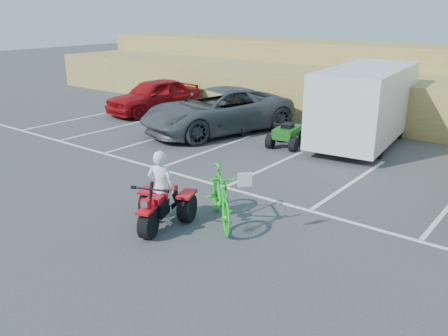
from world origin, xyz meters
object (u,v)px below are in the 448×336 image
Objects in this scene: quad_atv_green at (287,146)px; quad_atv_blue at (242,131)px; cargo_trailer at (365,103)px; rider at (161,188)px; grey_pickup at (217,110)px; green_dirt_bike at (221,196)px; red_car at (154,96)px; red_trike_atv at (160,226)px.

quad_atv_blue is at bearing 152.66° from quad_atv_green.
cargo_trailer is 3.78× the size of quad_atv_blue.
cargo_trailer is (0.88, 9.67, 0.63)m from rider.
grey_pickup is at bearing -80.84° from rider.
green_dirt_bike is 0.36× the size of cargo_trailer.
green_dirt_bike is 1.52× the size of quad_atv_green.
red_car is 8.36m from quad_atv_green.
quad_atv_green is at bearing 77.41° from red_trike_atv.
cargo_trailer reaches higher than quad_atv_blue.
red_trike_atv is at bearing -101.34° from cargo_trailer.
cargo_trailer is 5.03m from quad_atv_blue.
rider reaches higher than quad_atv_blue.
red_trike_atv is 7.77m from quad_atv_green.
red_car is at bearing 178.37° from cargo_trailer.
red_trike_atv is 12.99m from red_car.
grey_pickup is 1.02× the size of cargo_trailer.
quad_atv_green is (-2.16, 6.65, -0.68)m from green_dirt_bike.
rider reaches higher than quad_atv_green.
grey_pickup reaches higher than red_trike_atv.
red_trike_atv is 0.27× the size of grey_pickup.
quad_atv_blue is (-3.79, 8.52, 0.00)m from red_trike_atv.
cargo_trailer is at bearing -116.45° from rider.
rider is at bearing -36.54° from red_car.
red_car reaches higher than quad_atv_blue.
quad_atv_green is at bearing 60.21° from green_dirt_bike.
rider is 0.37× the size of red_car.
red_car is 3.22× the size of quad_atv_green.
red_trike_atv is 1.59m from green_dirt_bike.
quad_atv_green is (8.23, -1.25, -0.82)m from red_car.
quad_atv_blue is (-4.79, 7.49, -0.68)m from green_dirt_bike.
rider is 0.29× the size of cargo_trailer.
quad_atv_green is (-1.11, 7.54, -0.90)m from rider.
red_trike_atv reaches higher than quad_atv_blue.
rider is (-0.05, 0.14, 0.90)m from red_trike_atv.
cargo_trailer reaches higher than quad_atv_green.
rider is 12.83m from red_car.
red_car is at bearing -64.51° from rider.
green_dirt_bike reaches higher than quad_atv_green.
grey_pickup is at bearing 99.01° from red_trike_atv.
red_car is 0.77× the size of cargo_trailer.
cargo_trailer is at bearing 43.28° from green_dirt_bike.
green_dirt_bike is at bearing -81.65° from quad_atv_green.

